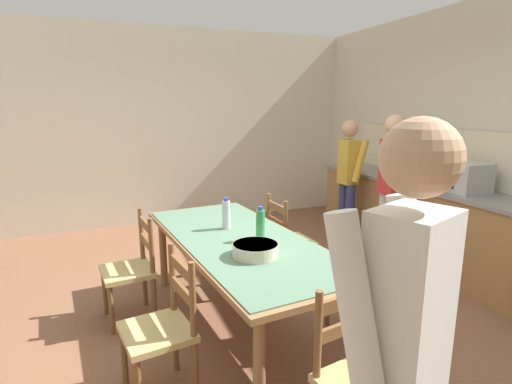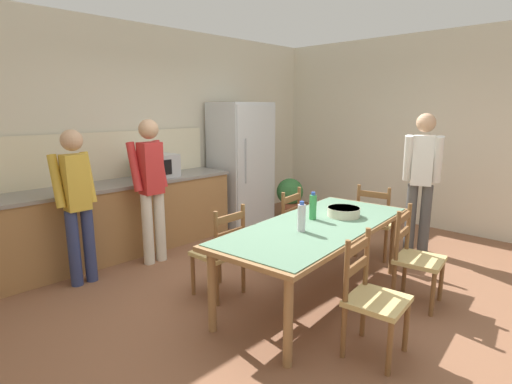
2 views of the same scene
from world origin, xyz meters
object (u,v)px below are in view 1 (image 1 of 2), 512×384
serving_bowl (255,249)px  chair_side_far_left (288,241)px  bottle_off_centre (260,225)px  chair_side_near_right (163,328)px  person_at_sink (348,175)px  bottle_near_centre (226,214)px  person_by_table (400,362)px  dining_table (241,246)px  person_at_counter (392,184)px  chair_side_far_right (357,280)px  microwave (460,176)px  chair_head_end (362,380)px  chair_side_near_left (132,269)px

serving_bowl → chair_side_far_left: chair_side_far_left is taller
bottle_off_centre → chair_side_near_right: bearing=-60.2°
person_at_sink → chair_side_far_left: bearing=-146.7°
bottle_near_centre → chair_side_far_left: size_ratio=0.30×
bottle_near_centre → person_by_table: size_ratio=0.15×
chair_side_near_right → dining_table: bearing=120.6°
serving_bowl → person_at_counter: person_at_counter is taller
dining_table → chair_side_far_right: bearing=61.9°
chair_side_far_left → microwave: bearing=-106.8°
serving_bowl → person_at_sink: person_at_sink is taller
chair_side_near_right → chair_head_end: bearing=36.7°
serving_bowl → person_by_table: size_ratio=0.18×
person_at_sink → dining_table: bearing=-144.3°
bottle_near_centre → person_by_table: (2.26, -0.13, 0.11)m
chair_side_far_right → person_at_counter: person_at_counter is taller
chair_side_far_right → person_by_table: person_by_table is taller
bottle_off_centre → person_at_counter: (-0.66, 1.81, 0.07)m
dining_table → chair_head_end: chair_head_end is taller
chair_head_end → person_at_sink: size_ratio=0.57×
dining_table → serving_bowl: bearing=-4.4°
chair_side_far_left → chair_side_near_right: bearing=126.4°
person_by_table → chair_side_far_left: bearing=-39.5°
dining_table → person_at_counter: 2.04m
bottle_near_centre → chair_side_near_right: 1.18m
bottle_near_centre → chair_side_near_right: size_ratio=0.30×
dining_table → chair_head_end: size_ratio=2.58×
bottle_off_centre → chair_head_end: bearing=0.4°
chair_side_near_right → person_at_sink: 3.37m
chair_head_end → serving_bowl: bearing=89.6°
chair_side_far_left → person_at_sink: size_ratio=0.57×
chair_side_far_left → chair_head_end: (2.01, -0.57, 0.00)m
bottle_near_centre → person_at_sink: 2.29m
bottle_off_centre → chair_side_far_left: bottle_off_centre is taller
person_at_counter → microwave: bearing=-38.2°
bottle_near_centre → serving_bowl: 0.69m
bottle_near_centre → chair_side_near_left: (-0.15, -0.78, -0.43)m
microwave → person_at_counter: (-0.41, -0.52, -0.11)m
microwave → person_by_table: person_by_table is taller
dining_table → person_at_counter: (-0.56, 1.94, 0.27)m
dining_table → chair_head_end: bearing=5.6°
bottle_off_centre → person_at_sink: person_at_sink is taller
chair_head_end → bottle_near_centre: bearing=85.7°
chair_side_far_right → person_at_sink: (-1.84, 1.15, 0.46)m
microwave → chair_side_near_right: (0.74, -3.17, -0.62)m
chair_side_far_left → chair_side_near_right: 1.84m
serving_bowl → chair_side_near_right: bearing=-75.2°
bottle_off_centre → person_by_table: size_ratio=0.15×
chair_side_near_right → chair_side_far_left: bearing=120.7°
chair_side_far_left → person_at_counter: 1.33m
chair_side_near_left → chair_side_far_left: (-0.15, 1.52, 0.00)m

